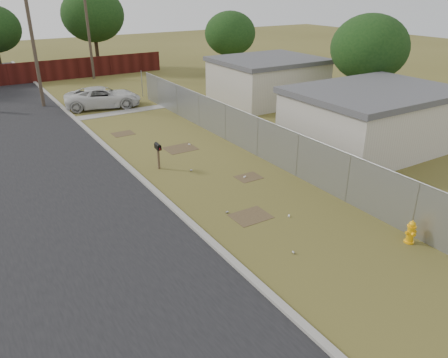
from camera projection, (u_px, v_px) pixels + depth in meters
ground at (204, 168)px, 20.55m from camera, size 120.00×120.00×0.00m
street at (21, 145)px, 23.52m from camera, size 15.10×60.00×0.12m
chainlink_fence at (246, 135)px, 22.53m from camera, size 0.10×27.06×2.02m
utility_poles at (25, 31)px, 32.89m from camera, size 12.60×8.24×9.00m
houses at (314, 97)px, 27.03m from camera, size 9.30×17.24×3.10m
horizon_trees at (76, 27)px, 37.33m from camera, size 33.32×31.94×7.78m
fire_hydrant at (411, 232)px, 14.49m from camera, size 0.42×0.42×0.84m
mailbox at (158, 149)px, 20.11m from camera, size 0.22×0.55×1.25m
pickup_truck at (103, 97)px, 30.45m from camera, size 5.58×3.53×1.43m
scattered_litter at (233, 189)px, 18.34m from camera, size 2.56×11.10×0.07m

